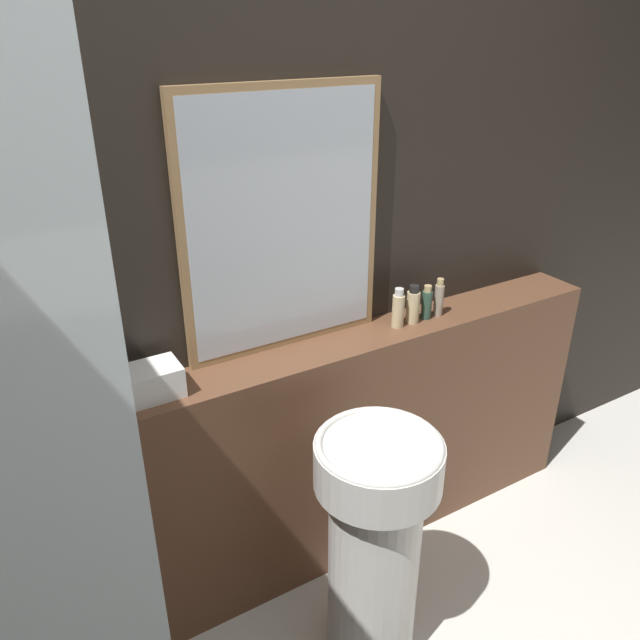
# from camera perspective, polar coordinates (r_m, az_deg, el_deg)

# --- Properties ---
(wall_back) EXTENTS (8.00, 0.06, 2.50)m
(wall_back) POSITION_cam_1_polar(r_m,az_deg,el_deg) (2.19, -2.73, 4.97)
(wall_back) COLOR black
(wall_back) RESTS_ON ground_plane
(vanity_counter) EXTENTS (2.57, 0.22, 0.98)m
(vanity_counter) POSITION_cam_1_polar(r_m,az_deg,el_deg) (2.46, -0.75, -12.85)
(vanity_counter) COLOR brown
(vanity_counter) RESTS_ON ground_plane
(pedestal_sink) EXTENTS (0.40, 0.40, 0.89)m
(pedestal_sink) POSITION_cam_1_polar(r_m,az_deg,el_deg) (2.16, 5.00, -19.45)
(pedestal_sink) COLOR silver
(pedestal_sink) RESTS_ON ground_plane
(mirror) EXTENTS (0.72, 0.03, 0.89)m
(mirror) POSITION_cam_1_polar(r_m,az_deg,el_deg) (2.07, -3.34, 8.74)
(mirror) COLOR #937047
(mirror) RESTS_ON vanity_counter
(towel_stack) EXTENTS (0.18, 0.13, 0.10)m
(towel_stack) POSITION_cam_1_polar(r_m,az_deg,el_deg) (1.98, -15.18, -5.45)
(towel_stack) COLOR white
(towel_stack) RESTS_ON vanity_counter
(shampoo_bottle) EXTENTS (0.05, 0.05, 0.15)m
(shampoo_bottle) POSITION_cam_1_polar(r_m,az_deg,el_deg) (2.35, 7.16, 1.00)
(shampoo_bottle) COLOR #C6B284
(shampoo_bottle) RESTS_ON vanity_counter
(conditioner_bottle) EXTENTS (0.05, 0.05, 0.15)m
(conditioner_bottle) POSITION_cam_1_polar(r_m,az_deg,el_deg) (2.39, 8.50, 1.33)
(conditioner_bottle) COLOR #C6B284
(conditioner_bottle) RESTS_ON vanity_counter
(lotion_bottle) EXTENTS (0.04, 0.04, 0.14)m
(lotion_bottle) POSITION_cam_1_polar(r_m,az_deg,el_deg) (2.43, 9.73, 1.51)
(lotion_bottle) COLOR #2D4C3D
(lotion_bottle) RESTS_ON vanity_counter
(body_wash_bottle) EXTENTS (0.04, 0.04, 0.15)m
(body_wash_bottle) POSITION_cam_1_polar(r_m,az_deg,el_deg) (2.47, 10.82, 1.96)
(body_wash_bottle) COLOR gray
(body_wash_bottle) RESTS_ON vanity_counter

